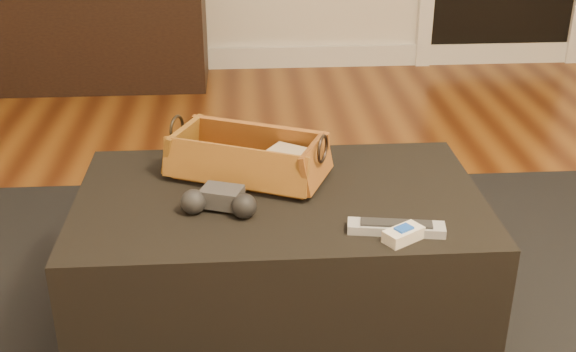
{
  "coord_description": "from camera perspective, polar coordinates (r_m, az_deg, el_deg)",
  "views": [
    {
      "loc": [
        -0.21,
        -1.32,
        1.24
      ],
      "look_at": [
        -0.1,
        0.24,
        0.49
      ],
      "focal_mm": 45.0,
      "sensor_mm": 36.0,
      "label": 1
    }
  ],
  "objects": [
    {
      "name": "cloth_bundle",
      "position": [
        1.85,
        0.21,
        1.18
      ],
      "size": [
        0.13,
        0.12,
        0.06
      ],
      "primitive_type": "cube",
      "rotation": [
        0.0,
        0.0,
        -0.58
      ],
      "color": "#C9B48C",
      "rests_on": "wicker_basket"
    },
    {
      "name": "tv_remote",
      "position": [
        1.86,
        -3.93,
        0.63
      ],
      "size": [
        0.22,
        0.11,
        0.02
      ],
      "primitive_type": "cube",
      "rotation": [
        0.0,
        0.0,
        -0.31
      ],
      "color": "black",
      "rests_on": "wicker_basket"
    },
    {
      "name": "area_rug",
      "position": [
        1.97,
        -0.54,
        -13.25
      ],
      "size": [
        2.6,
        2.0,
        0.01
      ],
      "primitive_type": "cube",
      "color": "black",
      "rests_on": "floor"
    },
    {
      "name": "baseboard",
      "position": [
        4.23,
        -0.88,
        9.37
      ],
      "size": [
        5.0,
        0.04,
        0.12
      ],
      "primitive_type": "cube",
      "color": "white",
      "rests_on": "floor"
    },
    {
      "name": "wicker_basket",
      "position": [
        1.86,
        -3.2,
        1.35
      ],
      "size": [
        0.45,
        0.35,
        0.14
      ],
      "color": "#954F21",
      "rests_on": "ottoman"
    },
    {
      "name": "media_cabinet",
      "position": [
        4.06,
        -17.49,
        10.97
      ],
      "size": [
        1.51,
        0.45,
        0.59
      ],
      "primitive_type": "cube",
      "color": "black",
      "rests_on": "floor"
    },
    {
      "name": "ottoman",
      "position": [
        1.88,
        -0.65,
        -7.18
      ],
      "size": [
        1.0,
        0.6,
        0.42
      ],
      "primitive_type": "cube",
      "color": "black",
      "rests_on": "area_rug"
    },
    {
      "name": "game_controller",
      "position": [
        1.69,
        -5.4,
        -1.98
      ],
      "size": [
        0.19,
        0.13,
        0.06
      ],
      "color": "#37373A",
      "rests_on": "ottoman"
    },
    {
      "name": "silver_remote",
      "position": [
        1.63,
        8.54,
        -4.04
      ],
      "size": [
        0.22,
        0.08,
        0.03
      ],
      "color": "silver",
      "rests_on": "ottoman"
    },
    {
      "name": "cream_gadget",
      "position": [
        1.6,
        9.1,
        -4.58
      ],
      "size": [
        0.1,
        0.09,
        0.03
      ],
      "color": "white",
      "rests_on": "ottoman"
    }
  ]
}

